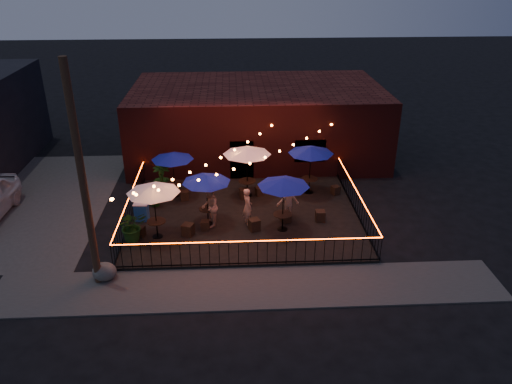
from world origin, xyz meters
TOP-DOWN VIEW (x-y plane):
  - ground at (0.00, 0.00)m, footprint 110.00×110.00m
  - patio at (0.00, 2.00)m, footprint 10.00×8.00m
  - sidewalk at (0.00, -3.25)m, footprint 18.00×2.50m
  - brick_building at (1.00, 9.99)m, footprint 14.00×8.00m
  - utility_pole at (-5.40, -2.60)m, footprint 0.26×0.26m
  - fence_front at (0.00, -2.00)m, footprint 10.00×0.04m
  - fence_left at (-5.00, 2.00)m, footprint 0.04×8.00m
  - fence_right at (5.00, 2.00)m, footprint 0.04×8.00m
  - festoon_lights at (-1.01, 1.70)m, footprint 10.02×8.72m
  - cafe_table_0 at (-3.65, 0.27)m, footprint 2.22×2.22m
  - cafe_table_1 at (-3.28, 4.15)m, footprint 2.00×2.00m
  - cafe_table_2 at (-1.60, 1.33)m, footprint 2.46×2.46m
  - cafe_table_3 at (0.19, 3.98)m, footprint 2.42×2.42m
  - cafe_table_4 at (1.55, 0.60)m, footprint 2.55×2.55m
  - cafe_table_5 at (3.22, 4.16)m, footprint 2.47×2.47m
  - bistro_chair_0 at (-4.37, 0.36)m, footprint 0.44×0.44m
  - bistro_chair_1 at (-2.40, 0.33)m, footprint 0.56×0.56m
  - bistro_chair_2 at (-4.19, 3.32)m, footprint 0.48×0.48m
  - bistro_chair_3 at (-2.80, 3.68)m, footprint 0.43×0.43m
  - bistro_chair_4 at (-1.71, 0.76)m, footprint 0.37×0.37m
  - bistro_chair_5 at (0.36, 0.62)m, footprint 0.54×0.54m
  - bistro_chair_6 at (0.03, 3.67)m, footprint 0.49×0.49m
  - bistro_chair_7 at (0.77, 3.97)m, footprint 0.43×0.43m
  - bistro_chair_8 at (1.75, 1.25)m, footprint 0.50×0.50m
  - bistro_chair_9 at (3.27, 1.26)m, footprint 0.42×0.42m
  - bistro_chair_10 at (2.67, 4.25)m, footprint 0.48×0.48m
  - bistro_chair_11 at (4.47, 3.89)m, footprint 0.47×0.47m
  - patron_a at (0.10, 1.17)m, footprint 0.56×0.70m
  - patron_b at (-1.50, 1.08)m, footprint 0.69×0.89m
  - patron_c at (1.91, 1.79)m, footprint 1.05×0.66m
  - potted_shrub_a at (-4.60, 0.07)m, footprint 1.47×1.39m
  - potted_shrub_b at (-4.03, 3.06)m, footprint 0.85×0.79m
  - potted_shrub_c at (-3.94, 4.64)m, footprint 0.99×0.99m
  - cooler at (-4.50, 1.75)m, footprint 0.66×0.50m
  - boulder at (-5.21, -2.45)m, footprint 0.99×0.88m

SIDE VIEW (x-z plane):
  - ground at x=0.00m, z-range 0.00..0.00m
  - sidewalk at x=0.00m, z-range 0.00..0.05m
  - patio at x=0.00m, z-range 0.00..0.15m
  - boulder at x=-5.21m, z-range 0.00..0.69m
  - bistro_chair_7 at x=0.77m, z-range 0.15..0.55m
  - bistro_chair_4 at x=-1.71m, z-range 0.15..0.56m
  - bistro_chair_11 at x=4.47m, z-range 0.15..0.57m
  - bistro_chair_0 at x=-4.37m, z-range 0.15..0.57m
  - bistro_chair_3 at x=-2.80m, z-range 0.15..0.60m
  - bistro_chair_8 at x=1.75m, z-range 0.15..0.60m
  - bistro_chair_10 at x=2.67m, z-range 0.15..0.61m
  - bistro_chair_2 at x=-4.19m, z-range 0.15..0.62m
  - bistro_chair_9 at x=3.27m, z-range 0.15..0.63m
  - bistro_chair_6 at x=0.03m, z-range 0.15..0.64m
  - bistro_chair_5 at x=0.36m, z-range 0.15..0.65m
  - bistro_chair_1 at x=-2.40m, z-range 0.15..0.66m
  - cooler at x=-4.50m, z-range 0.16..0.97m
  - fence_front at x=0.00m, z-range 0.14..1.18m
  - fence_left at x=-5.00m, z-range 0.14..1.18m
  - fence_right at x=5.00m, z-range 0.14..1.18m
  - potted_shrub_b at x=-4.03m, z-range 0.15..1.39m
  - potted_shrub_a at x=-4.60m, z-range 0.15..1.45m
  - potted_shrub_c at x=-3.94m, z-range 0.15..1.63m
  - patron_c at x=1.91m, z-range 0.15..1.69m
  - patron_a at x=0.10m, z-range 0.15..1.81m
  - patron_b at x=-1.50m, z-range 0.15..1.96m
  - brick_building at x=1.00m, z-range 0.00..4.00m
  - cafe_table_1 at x=-3.28m, z-range 1.06..3.25m
  - cafe_table_2 at x=-1.60m, z-range 1.09..3.36m
  - cafe_table_0 at x=-3.65m, z-range 1.12..3.48m
  - cafe_table_4 at x=1.55m, z-range 1.13..3.50m
  - cafe_table_5 at x=3.22m, z-range 1.14..3.53m
  - cafe_table_3 at x=0.19m, z-range 1.18..3.67m
  - festoon_lights at x=-1.01m, z-range 1.86..3.18m
  - utility_pole at x=-5.40m, z-range 0.00..8.00m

